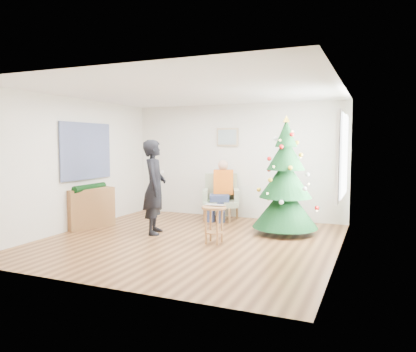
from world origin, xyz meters
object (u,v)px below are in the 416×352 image
at_px(christmas_tree, 285,181).
at_px(standing_man, 155,187).
at_px(stool, 214,224).
at_px(console, 90,208).
at_px(armchair, 221,203).

xyz_separation_m(christmas_tree, standing_man, (-2.27, -0.97, -0.12)).
xyz_separation_m(christmas_tree, stool, (-0.96, -1.23, -0.68)).
bearing_deg(christmas_tree, standing_man, -156.87).
bearing_deg(stool, console, 175.54).
bearing_deg(christmas_tree, stool, -127.80).
xyz_separation_m(christmas_tree, armchair, (-1.62, 0.84, -0.63)).
xyz_separation_m(armchair, standing_man, (-0.65, -1.81, 0.51)).
bearing_deg(console, stool, 15.11).
distance_m(stool, standing_man, 1.45).
bearing_deg(console, christmas_tree, 34.70).
relative_size(stool, console, 0.64).
height_order(christmas_tree, armchair, christmas_tree).
relative_size(christmas_tree, stool, 3.51).
height_order(standing_man, console, standing_man).
distance_m(armchair, standing_man, 1.99).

